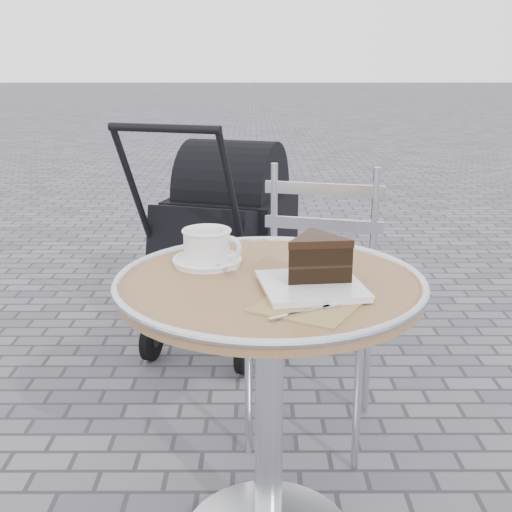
{
  "coord_description": "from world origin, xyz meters",
  "views": [
    {
      "loc": [
        -0.04,
        -1.4,
        1.21
      ],
      "look_at": [
        -0.03,
        0.02,
        0.78
      ],
      "focal_mm": 45.0,
      "sensor_mm": 36.0,
      "label": 1
    }
  ],
  "objects_px": {
    "cafe_table": "(269,345)",
    "baby_stroller": "(225,239)",
    "cappuccino_set": "(208,249)",
    "cake_plate_set": "(316,264)",
    "bistro_chair": "(318,270)"
  },
  "relations": [
    {
      "from": "cafe_table",
      "to": "cake_plate_set",
      "type": "xyz_separation_m",
      "value": [
        0.1,
        -0.05,
        0.22
      ]
    },
    {
      "from": "cake_plate_set",
      "to": "cappuccino_set",
      "type": "bearing_deg",
      "value": 135.93
    },
    {
      "from": "cake_plate_set",
      "to": "baby_stroller",
      "type": "xyz_separation_m",
      "value": [
        -0.27,
        1.42,
        -0.33
      ]
    },
    {
      "from": "cafe_table",
      "to": "cappuccino_set",
      "type": "height_order",
      "value": "cappuccino_set"
    },
    {
      "from": "cafe_table",
      "to": "cappuccino_set",
      "type": "relative_size",
      "value": 4.01
    },
    {
      "from": "baby_stroller",
      "to": "cappuccino_set",
      "type": "bearing_deg",
      "value": -72.04
    },
    {
      "from": "cappuccino_set",
      "to": "cafe_table",
      "type": "bearing_deg",
      "value": -20.03
    },
    {
      "from": "bistro_chair",
      "to": "baby_stroller",
      "type": "relative_size",
      "value": 0.84
    },
    {
      "from": "cappuccino_set",
      "to": "baby_stroller",
      "type": "distance_m",
      "value": 1.29
    },
    {
      "from": "cafe_table",
      "to": "baby_stroller",
      "type": "height_order",
      "value": "baby_stroller"
    },
    {
      "from": "baby_stroller",
      "to": "cake_plate_set",
      "type": "bearing_deg",
      "value": -62.14
    },
    {
      "from": "baby_stroller",
      "to": "bistro_chair",
      "type": "bearing_deg",
      "value": -48.09
    },
    {
      "from": "bistro_chair",
      "to": "cake_plate_set",
      "type": "bearing_deg",
      "value": -81.93
    },
    {
      "from": "cafe_table",
      "to": "cake_plate_set",
      "type": "height_order",
      "value": "cake_plate_set"
    },
    {
      "from": "cappuccino_set",
      "to": "bistro_chair",
      "type": "bearing_deg",
      "value": 75.53
    }
  ]
}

